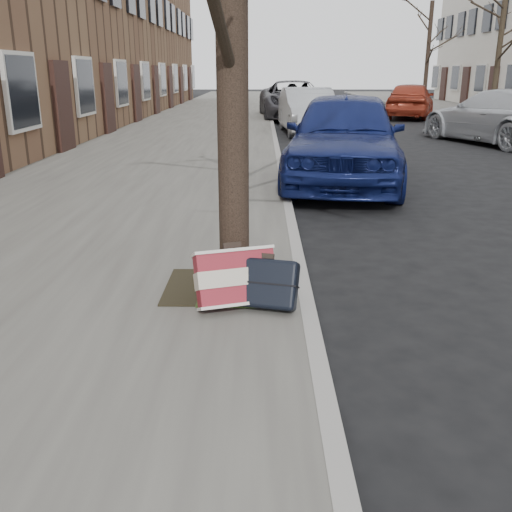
{
  "coord_description": "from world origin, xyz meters",
  "views": [
    {
      "loc": [
        -1.61,
        -3.33,
        1.87
      ],
      "look_at": [
        -1.66,
        0.8,
        0.53
      ],
      "focal_mm": 40.0,
      "sensor_mm": 36.0,
      "label": 1
    }
  ],
  "objects_px": {
    "suitcase_navy": "(263,283)",
    "car_near_mid": "(308,111)",
    "car_near_front": "(345,138)",
    "suitcase_red": "(236,278)"
  },
  "relations": [
    {
      "from": "suitcase_navy",
      "to": "car_near_mid",
      "type": "bearing_deg",
      "value": 98.42
    },
    {
      "from": "car_near_front",
      "to": "car_near_mid",
      "type": "bearing_deg",
      "value": 99.02
    },
    {
      "from": "suitcase_red",
      "to": "car_near_front",
      "type": "relative_size",
      "value": 0.13
    },
    {
      "from": "car_near_front",
      "to": "car_near_mid",
      "type": "relative_size",
      "value": 1.1
    },
    {
      "from": "suitcase_navy",
      "to": "car_near_mid",
      "type": "distance_m",
      "value": 14.21
    },
    {
      "from": "suitcase_red",
      "to": "car_near_front",
      "type": "bearing_deg",
      "value": 56.21
    },
    {
      "from": "suitcase_navy",
      "to": "car_near_mid",
      "type": "height_order",
      "value": "car_near_mid"
    },
    {
      "from": "suitcase_red",
      "to": "suitcase_navy",
      "type": "distance_m",
      "value": 0.22
    },
    {
      "from": "suitcase_red",
      "to": "car_near_front",
      "type": "distance_m",
      "value": 5.99
    },
    {
      "from": "suitcase_navy",
      "to": "car_near_mid",
      "type": "xyz_separation_m",
      "value": [
        1.41,
        14.13,
        0.37
      ]
    }
  ]
}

